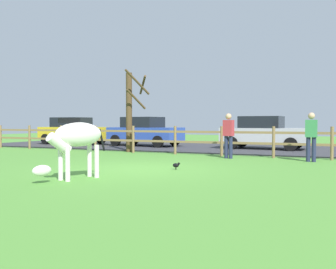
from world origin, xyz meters
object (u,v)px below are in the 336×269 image
parked_car_silver (264,132)px  parked_car_yellow (73,131)px  visitor_left_of_tree (311,135)px  visitor_right_of_tree (228,134)px  zebra (76,139)px  crow_on_grass (176,165)px  parked_car_blue (145,131)px  bare_tree (130,109)px

parked_car_silver → parked_car_yellow: same height
visitor_left_of_tree → visitor_right_of_tree: same height
visitor_right_of_tree → zebra: bearing=-105.1°
parked_car_silver → visitor_left_of_tree: (2.51, -4.97, 0.06)m
crow_on_grass → parked_car_silver: 8.89m
zebra → parked_car_blue: bearing=110.7°
parked_car_silver → bare_tree: bearing=-143.9°
crow_on_grass → visitor_left_of_tree: 5.08m
visitor_right_of_tree → visitor_left_of_tree: bearing=-0.3°
zebra → visitor_left_of_tree: 7.95m
parked_car_yellow → visitor_left_of_tree: visitor_left_of_tree is taller
crow_on_grass → parked_car_blue: size_ratio=0.05×
parked_car_blue → parked_car_yellow: 4.63m
parked_car_blue → parked_car_yellow: bearing=-177.1°
zebra → parked_car_yellow: bearing=128.9°
zebra → crow_on_grass: bearing=62.5°
crow_on_grass → visitor_left_of_tree: (3.22, 3.86, 0.78)m
crow_on_grass → visitor_left_of_tree: visitor_left_of_tree is taller
crow_on_grass → parked_car_silver: parked_car_silver is taller
zebra → parked_car_silver: size_ratio=0.46×
bare_tree → zebra: bearing=-68.3°
zebra → visitor_left_of_tree: (4.59, 6.49, -0.02)m
bare_tree → parked_car_yellow: size_ratio=0.88×
bare_tree → parked_car_yellow: 6.73m
visitor_left_of_tree → zebra: bearing=-125.3°
parked_car_blue → parked_car_silver: (6.32, 0.25, 0.00)m
parked_car_silver → visitor_right_of_tree: 4.97m
bare_tree → parked_car_yellow: bearing=150.6°
parked_car_yellow → visitor_left_of_tree: size_ratio=2.49×
visitor_right_of_tree → parked_car_yellow: bearing=157.2°
visitor_left_of_tree → crow_on_grass: bearing=-129.8°
zebra → parked_car_silver: parked_car_silver is taller
zebra → parked_car_blue: (-4.24, 11.21, -0.08)m
bare_tree → parked_car_silver: bare_tree is taller
zebra → parked_car_blue: 11.99m
parked_car_yellow → visitor_right_of_tree: 11.52m
parked_car_silver → parked_car_yellow: size_ratio=1.00×
bare_tree → parked_car_blue: size_ratio=0.86×
crow_on_grass → parked_car_silver: size_ratio=0.05×
zebra → visitor_left_of_tree: size_ratio=1.15×
bare_tree → parked_car_blue: bearing=108.5°
zebra → parked_car_yellow: 14.11m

